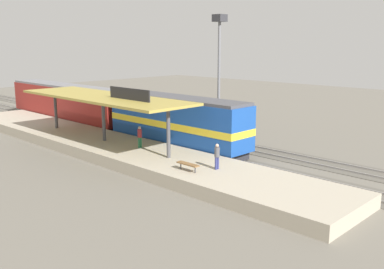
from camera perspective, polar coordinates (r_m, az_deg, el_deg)
ground_plane at (r=41.72m, az=-3.87°, el=-0.58°), size 120.00×120.00×0.00m
track_near at (r=40.44m, az=-5.97°, el=-0.97°), size 3.20×110.00×0.16m
track_far at (r=43.45m, az=-1.32°, el=-0.00°), size 3.20×110.00×0.16m
platform at (r=37.65m, az=-11.36°, el=-1.45°), size 6.00×44.00×0.90m
station_canopy at (r=36.86m, az=-11.54°, el=4.71°), size 5.20×18.00×4.70m
platform_bench at (r=28.07m, az=-0.55°, el=-3.92°), size 0.44×1.70×0.50m
locomotive at (r=37.02m, az=-2.06°, el=1.65°), size 2.93×14.43×4.44m
passenger_carriage_single at (r=51.42m, az=-16.11°, el=3.97°), size 2.90×20.00×4.24m
freight_car at (r=44.49m, az=-3.10°, el=2.80°), size 2.80×12.00×3.54m
light_mast at (r=43.48m, az=3.60°, el=11.10°), size 1.10×1.10×11.70m
person_waiting at (r=34.33m, az=-6.86°, el=-0.19°), size 0.34×0.34×1.71m
person_walking at (r=28.34m, az=3.30°, el=-2.71°), size 0.34×0.34×1.71m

